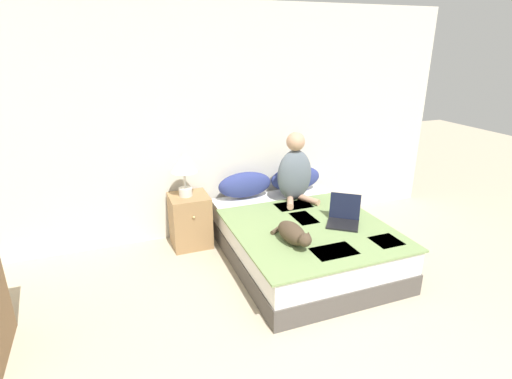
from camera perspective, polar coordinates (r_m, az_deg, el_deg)
The scene contains 9 objects.
wall_back at distance 4.53m, azimuth -5.38°, elevation 9.24°, with size 5.74×0.05×2.55m.
bed at distance 4.16m, azimuth 6.53°, elevation -7.24°, with size 1.48×1.91×0.45m.
pillow_near at distance 4.58m, azimuth -1.58°, elevation 0.68°, with size 0.63×0.22×0.30m.
pillow_far at distance 4.82m, azimuth 5.67°, elevation 1.60°, with size 0.63×0.22×0.30m.
person_sitting at distance 4.46m, azimuth 5.56°, elevation 2.53°, with size 0.41×0.40×0.78m.
cat_tabby at distance 3.57m, azimuth 5.32°, elevation -6.29°, with size 0.23×0.59×0.19m.
laptop_open at distance 4.04m, azimuth 12.40°, elevation -3.98°, with size 0.43×0.43×0.27m.
nightstand at distance 4.47m, azimuth -9.39°, elevation -4.37°, with size 0.42×0.43×0.58m.
table_lamp at distance 4.26m, azimuth -10.26°, elevation 3.26°, with size 0.28×0.28×0.46m.
Camera 1 is at (-1.19, -0.95, 2.14)m, focal length 28.00 mm.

